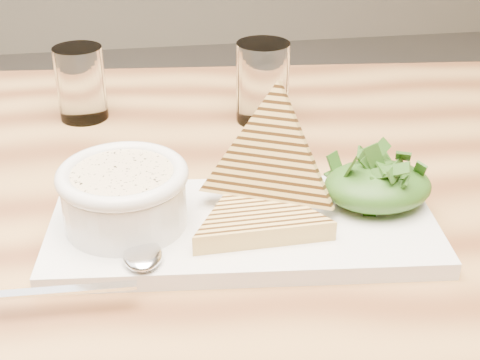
{
  "coord_description": "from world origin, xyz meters",
  "views": [
    {
      "loc": [
        0.09,
        -0.57,
        1.14
      ],
      "look_at": [
        0.18,
        -0.02,
        0.82
      ],
      "focal_mm": 50.0,
      "sensor_mm": 36.0,
      "label": 1
    }
  ],
  "objects": [
    {
      "name": "arugula_pile",
      "position": [
        0.31,
        -0.03,
        0.82
      ],
      "size": [
        0.11,
        0.1,
        0.05
      ],
      "primitive_type": null,
      "color": "#365D21",
      "rests_on": "platter"
    },
    {
      "name": "bowl_rim",
      "position": [
        0.07,
        -0.03,
        0.84
      ],
      "size": [
        0.12,
        0.12,
        0.01
      ],
      "primitive_type": "torus",
      "color": "white",
      "rests_on": "soup_bowl"
    },
    {
      "name": "platter",
      "position": [
        0.18,
        -0.04,
        0.78
      ],
      "size": [
        0.38,
        0.2,
        0.02
      ],
      "primitive_type": "cube",
      "rotation": [
        0.0,
        0.0,
        -0.1
      ],
      "color": "white",
      "rests_on": "table_top"
    },
    {
      "name": "sandwich_lean",
      "position": [
        0.21,
        -0.02,
        0.84
      ],
      "size": [
        0.2,
        0.19,
        0.17
      ],
      "primitive_type": null,
      "rotation": [
        1.17,
        0.0,
        -0.44
      ],
      "color": "tan",
      "rests_on": "sandwich_flat"
    },
    {
      "name": "soup",
      "position": [
        0.07,
        -0.03,
        0.84
      ],
      "size": [
        0.1,
        0.1,
        0.01
      ],
      "primitive_type": "cylinder",
      "color": "beige",
      "rests_on": "soup_bowl"
    },
    {
      "name": "table_leg_br",
      "position": [
        0.7,
        0.41,
        0.37
      ],
      "size": [
        0.06,
        0.06,
        0.73
      ],
      "primitive_type": "cylinder",
      "color": "#AC7C44",
      "rests_on": "ground"
    },
    {
      "name": "spoon_bowl",
      "position": [
        0.08,
        -0.09,
        0.8
      ],
      "size": [
        0.04,
        0.05,
        0.01
      ],
      "primitive_type": "ellipsoid",
      "rotation": [
        0.0,
        0.0,
        -0.03
      ],
      "color": "silver",
      "rests_on": "platter"
    },
    {
      "name": "soup_bowl",
      "position": [
        0.07,
        -0.03,
        0.81
      ],
      "size": [
        0.12,
        0.12,
        0.05
      ],
      "primitive_type": "cylinder",
      "color": "white",
      "rests_on": "platter"
    },
    {
      "name": "glass_far",
      "position": [
        0.24,
        0.23,
        0.83
      ],
      "size": [
        0.07,
        0.07,
        0.11
      ],
      "primitive_type": "cylinder",
      "color": "white",
      "rests_on": "table_top"
    },
    {
      "name": "sandwich_flat",
      "position": [
        0.19,
        -0.05,
        0.8
      ],
      "size": [
        0.16,
        0.16,
        0.02
      ],
      "primitive_type": null,
      "rotation": [
        0.0,
        0.0,
        0.04
      ],
      "color": "tan",
      "rests_on": "platter"
    },
    {
      "name": "glass_near",
      "position": [
        0.01,
        0.28,
        0.82
      ],
      "size": [
        0.06,
        0.06,
        0.1
      ],
      "primitive_type": "cylinder",
      "color": "white",
      "rests_on": "table_top"
    },
    {
      "name": "salad_base",
      "position": [
        0.31,
        -0.03,
        0.81
      ],
      "size": [
        0.11,
        0.08,
        0.04
      ],
      "primitive_type": "ellipsoid",
      "color": "#163D0C",
      "rests_on": "platter"
    },
    {
      "name": "spoon_handle",
      "position": [
        0.01,
        -0.13,
        0.8
      ],
      "size": [
        0.12,
        0.01,
        0.0
      ],
      "primitive_type": "cube",
      "rotation": [
        0.0,
        0.0,
        -0.03
      ],
      "color": "silver",
      "rests_on": "platter"
    },
    {
      "name": "table_top",
      "position": [
        0.08,
        0.01,
        0.75
      ],
      "size": [
        1.42,
        1.02,
        0.04
      ],
      "primitive_type": "cube",
      "rotation": [
        0.0,
        0.0,
        -0.1
      ],
      "color": "#AC7C44",
      "rests_on": "ground"
    }
  ]
}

